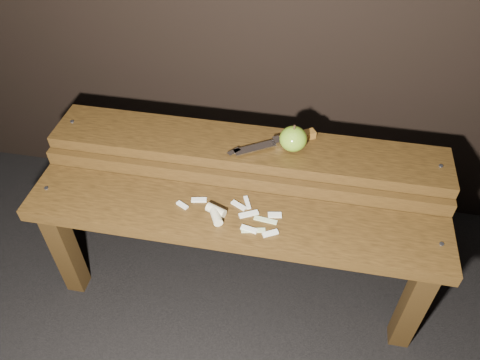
% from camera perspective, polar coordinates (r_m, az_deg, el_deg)
% --- Properties ---
extents(ground, '(60.00, 60.00, 0.00)m').
position_cam_1_polar(ground, '(1.67, -0.39, -12.55)').
color(ground, black).
extents(bench_front_tier, '(1.20, 0.20, 0.42)m').
position_cam_1_polar(bench_front_tier, '(1.35, -0.95, -6.48)').
color(bench_front_tier, black).
rests_on(bench_front_tier, ground).
extents(bench_rear_tier, '(1.20, 0.21, 0.50)m').
position_cam_1_polar(bench_rear_tier, '(1.46, 0.77, 1.84)').
color(bench_rear_tier, black).
rests_on(bench_rear_tier, ground).
extents(apple, '(0.08, 0.08, 0.08)m').
position_cam_1_polar(apple, '(1.37, 6.51, 5.01)').
color(apple, olive).
rests_on(apple, bench_rear_tier).
extents(knife, '(0.25, 0.16, 0.02)m').
position_cam_1_polar(knife, '(1.40, 5.69, 4.88)').
color(knife, brown).
rests_on(knife, bench_rear_tier).
extents(apple_scraps, '(0.30, 0.14, 0.03)m').
position_cam_1_polar(apple_scraps, '(1.30, -1.77, -4.16)').
color(apple_scraps, beige).
rests_on(apple_scraps, bench_front_tier).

